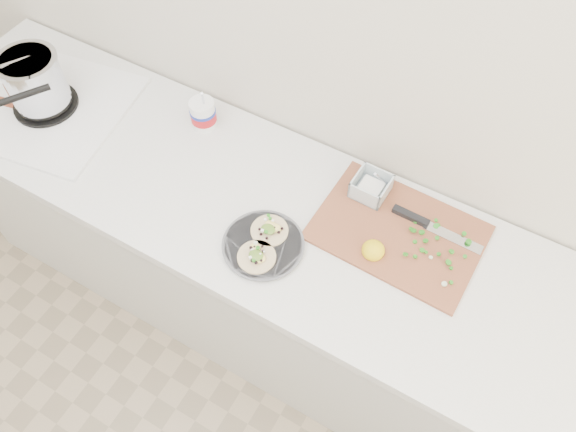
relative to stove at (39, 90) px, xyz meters
The scene contains 6 objects.
counter 0.94m from the stove, ahead, with size 2.44×0.66×0.90m.
stove is the anchor object (origin of this frame).
taco_plate 1.00m from the stove, ahead, with size 0.25×0.25×0.04m.
tub 0.59m from the stove, 21.68° to the left, with size 0.09×0.09×0.21m.
cutboard 1.33m from the stove, ahead, with size 0.52×0.37×0.08m.
bacon_plate 0.19m from the stove, 156.71° to the right, with size 0.25×0.25×0.02m.
Camera 1 is at (0.72, 0.55, 2.37)m, focal length 35.00 mm.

